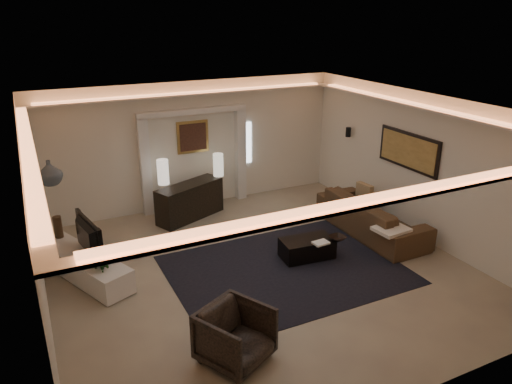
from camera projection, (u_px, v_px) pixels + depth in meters
name	position (u px, v px, depth m)	size (l,w,h in m)	color
floor	(261.00, 270.00, 8.62)	(7.00, 7.00, 0.00)	tan
ceiling	(261.00, 108.00, 7.60)	(7.00, 7.00, 0.00)	white
wall_back	(193.00, 145.00, 11.06)	(7.00, 7.00, 0.00)	silver
wall_front	(407.00, 299.00, 5.17)	(7.00, 7.00, 0.00)	silver
wall_left	(35.00, 234.00, 6.68)	(7.00, 7.00, 0.00)	silver
wall_right	(419.00, 166.00, 9.55)	(7.00, 7.00, 0.00)	silver
cove_soffit	(261.00, 126.00, 7.70)	(7.00, 7.00, 0.04)	silver
daylight_slit	(247.00, 143.00, 11.63)	(0.25, 0.03, 1.00)	white
area_rug	(286.00, 270.00, 8.62)	(4.00, 3.00, 0.01)	black
pilaster_left	(145.00, 168.00, 10.62)	(0.22, 0.20, 2.20)	silver
pilaster_right	(240.00, 155.00, 11.57)	(0.22, 0.20, 2.20)	silver
alcove_header	(193.00, 111.00, 10.69)	(2.52, 0.20, 0.12)	silver
painting_frame	(193.00, 137.00, 10.96)	(0.74, 0.04, 0.74)	tan
painting_canvas	(193.00, 137.00, 10.94)	(0.62, 0.02, 0.62)	#4C2D1E
art_panel_frame	(409.00, 151.00, 9.70)	(0.04, 1.64, 0.74)	black
art_panel_gold	(408.00, 151.00, 9.69)	(0.02, 1.50, 0.62)	tan
wall_sconce	(348.00, 132.00, 11.27)	(0.12, 0.12, 0.22)	black
wall_niche	(32.00, 188.00, 7.81)	(0.10, 0.55, 0.04)	silver
console	(190.00, 201.00, 10.65)	(1.59, 0.50, 0.79)	black
lamp_left	(163.00, 171.00, 10.42)	(0.25, 0.25, 0.55)	#F0DFCB
lamp_right	(218.00, 163.00, 10.94)	(0.23, 0.23, 0.52)	beige
media_ledge	(84.00, 266.00, 8.31)	(0.56, 2.22, 0.42)	white
tv	(83.00, 237.00, 8.08)	(0.15, 1.14, 0.66)	black
figurine	(58.00, 227.00, 8.81)	(0.15, 0.15, 0.41)	#473321
ginger_jar	(50.00, 173.00, 7.82)	(0.40, 0.40, 0.41)	slate
plant	(102.00, 273.00, 7.79)	(0.42, 0.42, 0.74)	black
sofa	(371.00, 216.00, 9.94)	(1.01, 2.59, 0.76)	black
throw_blanket	(391.00, 229.00, 8.92)	(0.60, 0.49, 0.07)	silver
throw_pillow	(364.00, 193.00, 10.70)	(0.13, 0.42, 0.42)	tan
coffee_table	(307.00, 248.00, 8.97)	(0.97, 0.53, 0.36)	black
bowl	(337.00, 237.00, 8.86)	(0.30, 0.30, 0.07)	black
magazine	(321.00, 242.00, 8.72)	(0.28, 0.20, 0.03)	white
armchair	(235.00, 336.00, 6.27)	(0.82, 0.84, 0.76)	black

